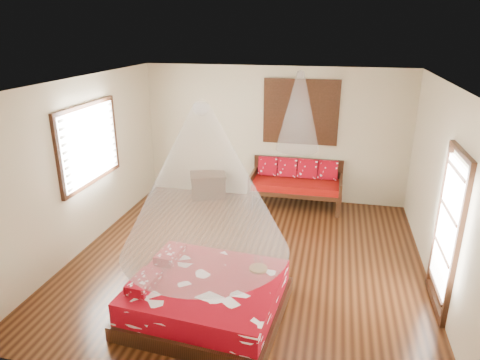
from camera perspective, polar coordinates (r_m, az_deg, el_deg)
name	(u,v)px	position (r m, az deg, el deg)	size (l,w,h in m)	color
room	(247,177)	(6.42, 1.00, 0.38)	(5.54, 5.54, 2.84)	black
bed	(206,297)	(5.73, -4.56, -15.28)	(2.05, 1.89, 0.63)	black
daybed	(296,182)	(8.87, 7.50, -0.20)	(1.86, 0.83, 0.96)	black
storage_chest	(208,185)	(9.37, -4.27, -0.67)	(0.90, 0.78, 0.52)	black
shutter_panel	(301,112)	(8.83, 8.11, 8.96)	(1.52, 0.06, 1.32)	black
window_left	(90,144)	(7.51, -19.41, 4.53)	(0.10, 1.74, 1.34)	black
glazed_door	(447,233)	(6.07, 25.87, -6.35)	(0.08, 1.02, 2.16)	black
wine_tray	(258,266)	(5.77, 2.46, -11.39)	(0.24, 0.24, 0.20)	brown
mosquito_net_main	(203,181)	(4.98, -4.90, -0.09)	(2.06, 2.06, 1.80)	white
mosquito_net_daybed	(299,111)	(8.35, 7.86, 9.05)	(0.85, 0.85, 1.50)	white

